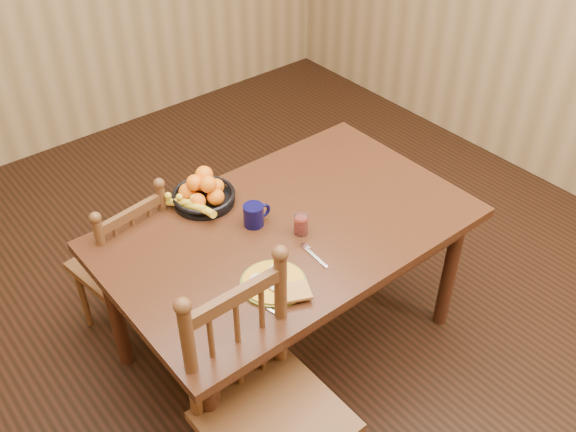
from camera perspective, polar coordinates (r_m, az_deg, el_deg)
room at (r=2.47m, az=0.00°, el=10.08°), size 4.52×5.02×2.72m
dining_table at (r=2.85m, az=0.00°, el=-2.13°), size 1.60×1.00×0.75m
chair_far at (r=3.17m, az=-14.21°, el=-4.20°), size 0.45×0.44×0.89m
chair_near at (r=2.44m, az=-1.87°, el=-16.83°), size 0.48×0.46×1.05m
breakfast_plate at (r=2.51m, az=-1.20°, el=-5.95°), size 0.26×0.30×0.04m
fork at (r=2.65m, az=2.20°, el=-3.38°), size 0.04×0.18×0.00m
spoon at (r=2.45m, az=-2.61°, el=-7.72°), size 0.05×0.16×0.01m
coffee_mug at (r=2.78m, az=-3.01°, el=0.12°), size 0.13×0.09×0.10m
juice_glass at (r=2.73m, az=1.16°, el=-0.80°), size 0.06×0.06×0.09m
fruit_bowl at (r=2.92m, az=-7.62°, el=2.02°), size 0.32×0.32×0.17m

